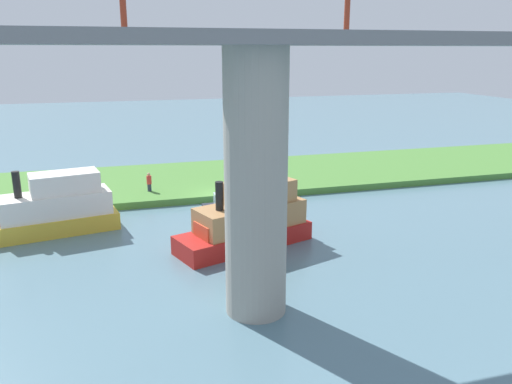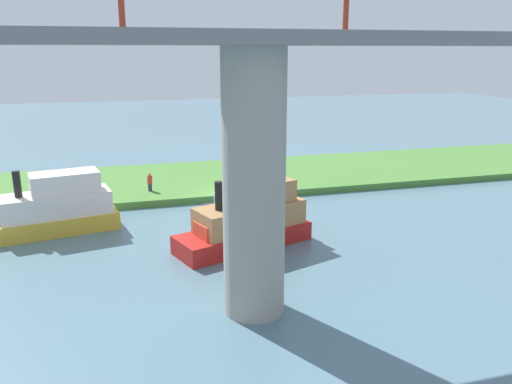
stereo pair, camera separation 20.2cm
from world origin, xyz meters
The scene contains 9 objects.
ground_plane centered at (0.00, 0.00, 0.00)m, with size 160.00×160.00×0.00m, color slate.
grassy_bank centered at (0.00, -6.00, 0.25)m, with size 80.00×12.00×0.50m, color #4C8438.
bridge_pylon centered at (2.21, 15.87, 5.35)m, with size 2.49×2.49×10.71m, color #9E998E.
bridge_span centered at (2.21, 15.86, 11.21)m, with size 63.87×4.30×3.25m.
person_on_bank centered at (5.05, -2.62, 1.20)m, with size 0.51×0.51×1.39m.
mooring_post centered at (-2.64, -1.60, 0.97)m, with size 0.20×0.20×0.94m, color brown.
riverboat_paddlewheel centered at (0.57, 8.65, 1.46)m, with size 8.10×4.91×3.93m.
pontoon_yellow centered at (11.09, 3.41, 1.46)m, with size 8.05×4.01×3.93m.
motorboat_white centered at (0.06, 2.85, 0.50)m, with size 4.24×1.59×1.40m.
Camera 2 is at (7.38, 34.59, 10.53)m, focal length 35.93 mm.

